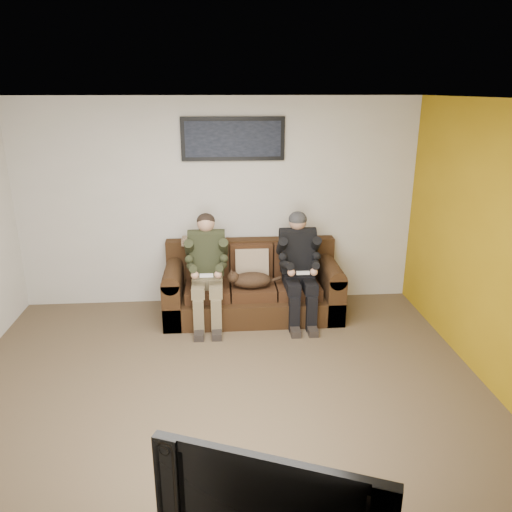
{
  "coord_description": "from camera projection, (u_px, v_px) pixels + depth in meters",
  "views": [
    {
      "loc": [
        0.0,
        -3.91,
        2.68
      ],
      "look_at": [
        0.39,
        1.2,
        0.95
      ],
      "focal_mm": 35.0,
      "sensor_mm": 36.0,
      "label": 1
    }
  ],
  "objects": [
    {
      "name": "floor",
      "position": [
        223.0,
        397.0,
        4.55
      ],
      "size": [
        5.0,
        5.0,
        0.0
      ],
      "primitive_type": "plane",
      "color": "brown",
      "rests_on": "ground"
    },
    {
      "name": "ceiling",
      "position": [
        216.0,
        99.0,
        3.72
      ],
      "size": [
        5.0,
        5.0,
        0.0
      ],
      "primitive_type": "plane",
      "rotation": [
        3.14,
        0.0,
        0.0
      ],
      "color": "silver",
      "rests_on": "ground"
    },
    {
      "name": "wall_back",
      "position": [
        219.0,
        204.0,
        6.26
      ],
      "size": [
        5.0,
        0.0,
        5.0
      ],
      "primitive_type": "plane",
      "rotation": [
        1.57,
        0.0,
        0.0
      ],
      "color": "beige",
      "rests_on": "ground"
    },
    {
      "name": "wall_front",
      "position": [
        224.0,
        448.0,
        2.01
      ],
      "size": [
        5.0,
        0.0,
        5.0
      ],
      "primitive_type": "plane",
      "rotation": [
        -1.57,
        0.0,
        0.0
      ],
      "color": "beige",
      "rests_on": "ground"
    },
    {
      "name": "wall_right",
      "position": [
        509.0,
        256.0,
        4.32
      ],
      "size": [
        0.0,
        4.5,
        4.5
      ],
      "primitive_type": "plane",
      "rotation": [
        1.57,
        0.0,
        -1.57
      ],
      "color": "beige",
      "rests_on": "ground"
    },
    {
      "name": "accent_wall_right",
      "position": [
        508.0,
        256.0,
        4.31
      ],
      "size": [
        0.0,
        4.5,
        4.5
      ],
      "primitive_type": "plane",
      "rotation": [
        1.57,
        0.0,
        -1.57
      ],
      "color": "#AA8211",
      "rests_on": "ground"
    },
    {
      "name": "sofa",
      "position": [
        252.0,
        287.0,
        6.2
      ],
      "size": [
        2.13,
        0.92,
        0.87
      ],
      "color": "#331F0F",
      "rests_on": "ground"
    },
    {
      "name": "throw_pillow",
      "position": [
        252.0,
        264.0,
        6.14
      ],
      "size": [
        0.41,
        0.19,
        0.4
      ],
      "primitive_type": "cube",
      "rotation": [
        -0.21,
        0.0,
        0.0
      ],
      "color": "tan",
      "rests_on": "sofa"
    },
    {
      "name": "throw_blanket",
      "position": [
        199.0,
        241.0,
        6.23
      ],
      "size": [
        0.43,
        0.21,
        0.08
      ],
      "primitive_type": "cube",
      "color": "tan",
      "rests_on": "sofa"
    },
    {
      "name": "person_left",
      "position": [
        207.0,
        264.0,
        5.87
      ],
      "size": [
        0.51,
        0.87,
        1.28
      ],
      "color": "#756749",
      "rests_on": "sofa"
    },
    {
      "name": "person_right",
      "position": [
        299.0,
        261.0,
        5.95
      ],
      "size": [
        0.51,
        0.86,
        1.29
      ],
      "color": "black",
      "rests_on": "sofa"
    },
    {
      "name": "cat",
      "position": [
        250.0,
        280.0,
        5.9
      ],
      "size": [
        0.66,
        0.26,
        0.24
      ],
      "color": "#422B1A",
      "rests_on": "sofa"
    },
    {
      "name": "framed_poster",
      "position": [
        233.0,
        139.0,
        5.99
      ],
      "size": [
        1.25,
        0.05,
        0.52
      ],
      "color": "black",
      "rests_on": "wall_back"
    },
    {
      "name": "television",
      "position": [
        276.0,
        498.0,
        2.49
      ],
      "size": [
        1.15,
        0.59,
        0.68
      ],
      "primitive_type": "imported",
      "rotation": [
        0.0,
        0.0,
        -0.38
      ],
      "color": "black",
      "rests_on": "tv_stand"
    }
  ]
}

